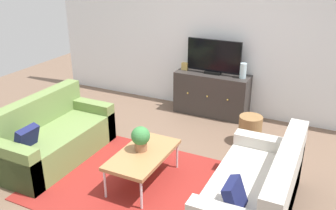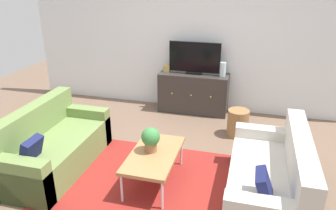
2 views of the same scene
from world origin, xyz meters
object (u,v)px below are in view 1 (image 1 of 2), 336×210
Objects in this scene: potted_plant at (141,138)px; flat_screen_tv at (214,57)px; couch_right_side at (259,194)px; coffee_table at (143,155)px; couch_left_side at (50,138)px; glass_vase at (243,71)px; tv_console at (212,94)px; mantel_clock at (185,66)px; wicker_basket at (250,130)px.

potted_plant is 0.33× the size of flat_screen_tv.
couch_right_side is 1.42m from coffee_table.
couch_left_side is 6.76× the size of glass_vase.
tv_console is 0.66m from flat_screen_tv.
couch_right_side is 12.99× the size of mantel_clock.
couch_right_side is at bearing -60.01° from flat_screen_tv.
glass_vase is (0.60, 2.31, 0.27)m from potted_plant.
coffee_table is at bearing -90.82° from tv_console.
tv_console is 0.71m from glass_vase.
glass_vase reaches higher than potted_plant.
potted_plant is (-1.47, 0.06, 0.30)m from couch_right_side.
flat_screen_tv is at bearing 87.91° from potted_plant.
glass_vase is 1.92× the size of mantel_clock.
glass_vase reaches higher than couch_right_side.
flat_screen_tv is at bearing 89.18° from coffee_table.
coffee_table is at bearing -103.16° from glass_vase.
wicker_basket is (0.37, -0.78, -0.65)m from glass_vase.
potted_plant reaches higher than coffee_table.
tv_console reaches higher than coffee_table.
tv_console is 2.93× the size of wicker_basket.
potted_plant reaches higher than wicker_basket.
couch_right_side reaches higher than coffee_table.
couch_left_side is 1.33× the size of tv_console.
wicker_basket reaches higher than coffee_table.
wicker_basket is (0.92, 1.57, -0.17)m from coffee_table.
wicker_basket is at bearing 57.63° from potted_plant.
glass_vase is (0.52, 0.00, 0.49)m from tv_console.
mantel_clock is (-1.90, 2.37, 0.52)m from couch_right_side.
potted_plant is at bearing -104.59° from glass_vase.
couch_right_side is 2.75m from tv_console.
couch_left_side reaches higher than coffee_table.
mantel_clock is (-0.43, 2.31, 0.21)m from potted_plant.
mantel_clock reaches higher than coffee_table.
mantel_clock is at bearing -177.78° from flat_screen_tv.
glass_vase is at bearing -2.22° from flat_screen_tv.
couch_left_side is 1.00× the size of couch_right_side.
couch_right_side is 6.76× the size of glass_vase.
couch_left_side is 2.62m from mantel_clock.
tv_console reaches higher than wicker_basket.
coffee_table is 1.83m from wicker_basket.
couch_left_side reaches higher than potted_plant.
couch_right_side reaches higher than tv_console.
couch_left_side is at bearing -112.16° from mantel_clock.
couch_left_side is 1.43m from potted_plant.
wicker_basket is at bearing -64.76° from glass_vase.
mantel_clock is (-0.52, -0.02, -0.22)m from flat_screen_tv.
flat_screen_tv is 7.17× the size of mantel_clock.
coffee_table is at bearing -120.28° from wicker_basket.
couch_left_side reaches higher than wicker_basket.
flat_screen_tv reaches higher than glass_vase.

